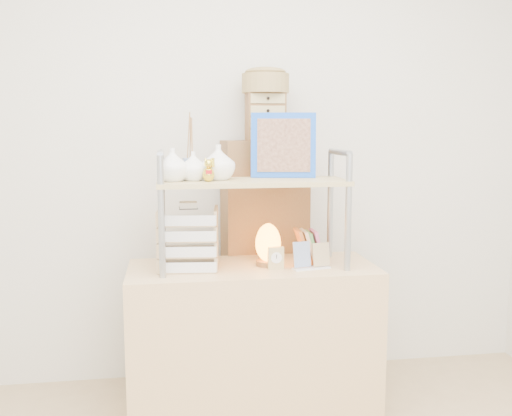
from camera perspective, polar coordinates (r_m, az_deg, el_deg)
The scene contains 10 objects.
room_shell at distance 1.93m, azimuth 3.28°, elevation 16.24°, with size 3.42×3.41×2.61m.
desk at distance 2.90m, azimuth -0.35°, elevation -13.05°, with size 1.20×0.50×0.75m, color tan.
cabinet at distance 3.18m, azimuth 0.84°, elevation -5.49°, with size 0.45×0.24×1.35m, color brown.
hutch at distance 2.72m, azimuth -2.22°, elevation 3.19°, with size 0.90×0.34×0.74m.
letter_tray at distance 2.73m, azimuth -6.73°, elevation -3.41°, with size 0.29×0.27×0.32m.
salt_lamp at distance 2.78m, azimuth 1.21°, elevation -3.64°, with size 0.14×0.13×0.21m.
desk_clock at distance 2.72m, azimuth 1.99°, elevation -5.01°, with size 0.08×0.04×0.11m.
postcard_stand at distance 2.74m, azimuth 5.55°, elevation -5.30°, with size 0.19×0.09×0.13m.
drawer_chest at distance 3.07m, azimuth 0.94°, elevation 9.09°, with size 0.20×0.16×0.25m.
woven_basket at distance 3.08m, azimuth 0.94°, elevation 12.35°, with size 0.25×0.25×0.10m, color olive.
Camera 1 is at (-0.40, -1.48, 1.42)m, focal length 40.00 mm.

